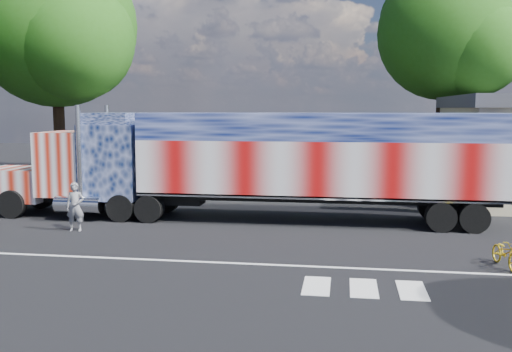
# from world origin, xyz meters

# --- Properties ---
(ground) EXTENTS (100.00, 100.00, 0.00)m
(ground) POSITION_xyz_m (0.00, 0.00, 0.00)
(ground) COLOR black
(lane_markings) EXTENTS (30.00, 2.67, 0.01)m
(lane_markings) POSITION_xyz_m (1.71, -3.77, 0.01)
(lane_markings) COLOR silver
(lane_markings) RESTS_ON ground
(semi_truck) EXTENTS (22.07, 3.49, 4.70)m
(semi_truck) POSITION_xyz_m (-0.28, 3.68, 2.42)
(semi_truck) COLOR black
(semi_truck) RESTS_ON ground
(coach_bus) EXTENTS (11.89, 2.77, 3.46)m
(coach_bus) POSITION_xyz_m (-3.92, 11.56, 1.79)
(coach_bus) COLOR white
(coach_bus) RESTS_ON ground
(woman) EXTENTS (0.73, 0.54, 1.83)m
(woman) POSITION_xyz_m (-6.46, 0.52, 0.92)
(woman) COLOR slate
(woman) RESTS_ON ground
(bicycle) EXTENTS (0.84, 1.70, 0.86)m
(bicycle) POSITION_xyz_m (8.09, -2.21, 0.43)
(bicycle) COLOR gold
(bicycle) RESTS_ON ground
(tree_ne_a) EXTENTS (8.73, 8.31, 13.39)m
(tree_ne_a) POSITION_xyz_m (9.67, 18.65, 9.16)
(tree_ne_a) COLOR black
(tree_ne_a) RESTS_ON ground
(tree_nw_a) EXTENTS (10.49, 9.99, 14.61)m
(tree_nw_a) POSITION_xyz_m (-14.17, 14.44, 9.56)
(tree_nw_a) COLOR black
(tree_nw_a) RESTS_ON ground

